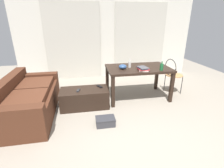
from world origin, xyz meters
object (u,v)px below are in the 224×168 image
object	(u,v)px
wire_chair	(172,72)
tv_remote_secondary	(100,86)
couch	(28,100)
bottle_near	(162,67)
book_stack	(143,69)
craft_table	(138,71)
shoebox	(105,121)
coffee_table	(85,98)
bottle_far	(130,64)
bowl	(123,67)
tv_remote_primary	(78,90)

from	to	relation	value
wire_chair	tv_remote_secondary	bearing A→B (deg)	-172.33
couch	tv_remote_secondary	size ratio (longest dim) A/B	11.16
bottle_near	book_stack	distance (m)	0.40
craft_table	wire_chair	bearing A→B (deg)	5.39
wire_chair	shoebox	world-z (taller)	wire_chair
coffee_table	shoebox	distance (m)	0.84
wire_chair	bottle_far	xyz separation A→B (m)	(-1.12, -0.06, 0.27)
coffee_table	bowl	world-z (taller)	bowl
couch	bottle_near	bearing A→B (deg)	1.04
craft_table	bottle_near	world-z (taller)	bottle_near
craft_table	bowl	size ratio (longest dim) A/B	8.10
bowl	shoebox	distance (m)	1.31
bottle_far	bowl	distance (m)	0.21
tv_remote_primary	craft_table	bearing A→B (deg)	26.68
couch	bottle_near	distance (m)	2.80
wire_chair	bottle_far	distance (m)	1.15
coffee_table	shoebox	bearing A→B (deg)	-66.15
couch	tv_remote_primary	xyz separation A→B (m)	(0.97, 0.07, 0.10)
wire_chair	book_stack	bearing A→B (deg)	-159.53
coffee_table	bottle_far	size ratio (longest dim) A/B	5.14
bowl	tv_remote_primary	world-z (taller)	bowl
craft_table	bottle_near	distance (m)	0.54
couch	tv_remote_secondary	xyz separation A→B (m)	(1.43, 0.21, 0.10)
couch	shoebox	size ratio (longest dim) A/B	5.50
couch	shoebox	xyz separation A→B (m)	(1.43, -0.65, -0.23)
coffee_table	bottle_far	xyz separation A→B (m)	(1.06, 0.28, 0.63)
bowl	coffee_table	bearing A→B (deg)	-167.34
coffee_table	shoebox	xyz separation A→B (m)	(0.34, -0.76, -0.12)
coffee_table	shoebox	world-z (taller)	coffee_table
couch	bottle_far	size ratio (longest dim) A/B	9.58
couch	coffee_table	world-z (taller)	couch
bowl	shoebox	size ratio (longest dim) A/B	0.52
bowl	tv_remote_primary	size ratio (longest dim) A/B	1.24
craft_table	bottle_far	size ratio (longest dim) A/B	7.31
couch	craft_table	world-z (taller)	craft_table
book_stack	tv_remote_primary	world-z (taller)	book_stack
tv_remote_primary	shoebox	world-z (taller)	tv_remote_primary
tv_remote_primary	couch	bearing A→B (deg)	-161.48
tv_remote_secondary	couch	bearing A→B (deg)	162.03
craft_table	shoebox	distance (m)	1.49
book_stack	tv_remote_secondary	xyz separation A→B (m)	(-0.93, 0.09, -0.38)
craft_table	wire_chair	size ratio (longest dim) A/B	1.61
bowl	book_stack	world-z (taller)	bowl
bottle_far	book_stack	distance (m)	0.35
coffee_table	tv_remote_primary	world-z (taller)	tv_remote_primary
couch	bottle_far	bearing A→B (deg)	10.45
bottle_near	tv_remote_secondary	size ratio (longest dim) A/B	1.14
bowl	tv_remote_secondary	distance (m)	0.67
craft_table	bottle_far	world-z (taller)	bottle_far
craft_table	tv_remote_primary	bearing A→B (deg)	-167.70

